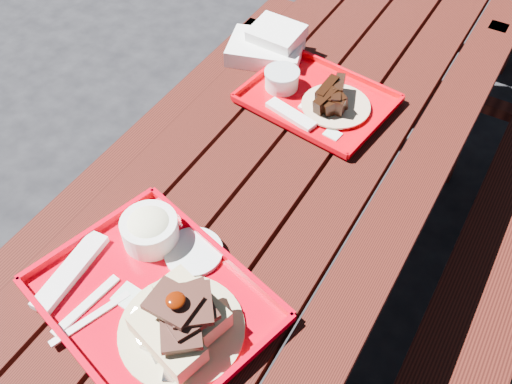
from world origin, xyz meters
TOP-DOWN VIEW (x-y plane):
  - ground at (0.00, 0.00)m, footprint 60.00×60.00m
  - picnic_table_near at (-0.00, 0.00)m, footprint 1.41×2.40m
  - near_tray at (-0.05, -0.46)m, footprint 0.57×0.50m
  - far_tray at (-0.06, 0.29)m, footprint 0.44×0.36m
  - white_cloth at (-0.29, 0.42)m, footprint 0.27×0.23m

SIDE VIEW (x-z plane):
  - ground at x=0.00m, z-range 0.00..0.00m
  - picnic_table_near at x=0.00m, z-range 0.19..0.94m
  - far_tray at x=-0.06m, z-range 0.74..0.80m
  - near_tray at x=-0.05m, z-range 0.71..0.87m
  - white_cloth at x=-0.29m, z-range 0.74..0.84m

